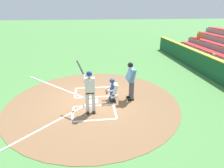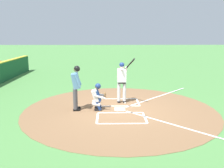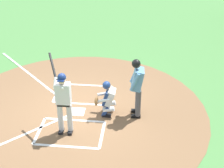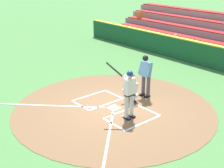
# 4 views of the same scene
# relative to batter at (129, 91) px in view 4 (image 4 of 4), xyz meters

# --- Properties ---
(ground_plane) EXTENTS (120.00, 120.00, 0.00)m
(ground_plane) POSITION_rel_batter_xyz_m (1.00, -0.14, -1.10)
(ground_plane) COLOR #4C8442
(dirt_circle) EXTENTS (8.00, 8.00, 0.01)m
(dirt_circle) POSITION_rel_batter_xyz_m (1.00, -0.14, -1.09)
(dirt_circle) COLOR brown
(dirt_circle) RESTS_ON ground
(home_plate_and_chalk) EXTENTS (7.93, 4.91, 0.01)m
(home_plate_and_chalk) POSITION_rel_batter_xyz_m (1.00, 0.74, -1.08)
(home_plate_and_chalk) COLOR white
(home_plate_and_chalk) RESTS_ON dirt_circle
(batter) EXTENTS (0.92, 0.72, 2.13)m
(batter) POSITION_rel_batter_xyz_m (0.00, 0.00, 0.00)
(batter) COLOR silver
(batter) RESTS_ON ground
(catcher) EXTENTS (0.59, 0.60, 1.13)m
(catcher) POSITION_rel_batter_xyz_m (0.99, -1.06, -0.51)
(catcher) COLOR black
(catcher) RESTS_ON ground
(plate_umpire) EXTENTS (0.60, 0.43, 1.86)m
(plate_umpire) POSITION_rel_batter_xyz_m (1.04, -1.94, -0.02)
(plate_umpire) COLOR #4C4C51
(plate_umpire) RESTS_ON ground
(baseball) EXTENTS (0.07, 0.07, 0.07)m
(baseball) POSITION_rel_batter_xyz_m (0.17, 0.15, -1.06)
(baseball) COLOR white
(baseball) RESTS_ON ground
(backstop_wall) EXTENTS (22.00, 0.36, 1.31)m
(backstop_wall) POSITION_rel_batter_xyz_m (1.00, -7.64, -0.45)
(backstop_wall) COLOR #19512D
(backstop_wall) RESTS_ON ground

